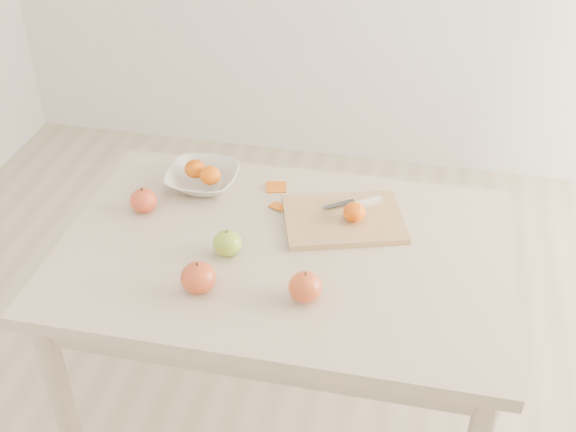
# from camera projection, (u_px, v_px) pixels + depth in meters

# --- Properties ---
(ground) EXTENTS (3.50, 3.50, 0.00)m
(ground) POSITION_uv_depth(u_px,v_px,m) (285.00, 428.00, 2.36)
(ground) COLOR #C6B293
(ground) RESTS_ON ground
(table) EXTENTS (1.20, 0.80, 0.75)m
(table) POSITION_uv_depth(u_px,v_px,m) (284.00, 276.00, 1.98)
(table) COLOR beige
(table) RESTS_ON ground
(cutting_board) EXTENTS (0.38, 0.33, 0.02)m
(cutting_board) POSITION_uv_depth(u_px,v_px,m) (344.00, 219.00, 2.01)
(cutting_board) COLOR tan
(cutting_board) RESTS_ON table
(board_tangerine) EXTENTS (0.06, 0.06, 0.05)m
(board_tangerine) POSITION_uv_depth(u_px,v_px,m) (355.00, 212.00, 1.97)
(board_tangerine) COLOR #DE4207
(board_tangerine) RESTS_ON cutting_board
(fruit_bowl) EXTENTS (0.21, 0.21, 0.05)m
(fruit_bowl) POSITION_uv_depth(u_px,v_px,m) (203.00, 179.00, 2.15)
(fruit_bowl) COLOR silver
(fruit_bowl) RESTS_ON table
(bowl_tangerine_near) EXTENTS (0.06, 0.06, 0.06)m
(bowl_tangerine_near) POSITION_uv_depth(u_px,v_px,m) (195.00, 169.00, 2.14)
(bowl_tangerine_near) COLOR #CC5C07
(bowl_tangerine_near) RESTS_ON fruit_bowl
(bowl_tangerine_far) EXTENTS (0.06, 0.06, 0.05)m
(bowl_tangerine_far) POSITION_uv_depth(u_px,v_px,m) (210.00, 175.00, 2.11)
(bowl_tangerine_far) COLOR #E05607
(bowl_tangerine_far) RESTS_ON fruit_bowl
(orange_peel_a) EXTENTS (0.07, 0.06, 0.01)m
(orange_peel_a) POSITION_uv_depth(u_px,v_px,m) (276.00, 188.00, 2.15)
(orange_peel_a) COLOR #C5580D
(orange_peel_a) RESTS_ON table
(orange_peel_b) EXTENTS (0.05, 0.05, 0.01)m
(orange_peel_b) POSITION_uv_depth(u_px,v_px,m) (278.00, 207.00, 2.07)
(orange_peel_b) COLOR orange
(orange_peel_b) RESTS_ON table
(paring_knife) EXTENTS (0.16, 0.09, 0.01)m
(paring_knife) POSITION_uv_depth(u_px,v_px,m) (364.00, 203.00, 2.05)
(paring_knife) COLOR white
(paring_knife) RESTS_ON cutting_board
(apple_green) EXTENTS (0.08, 0.08, 0.07)m
(apple_green) POSITION_uv_depth(u_px,v_px,m) (227.00, 243.00, 1.88)
(apple_green) COLOR olive
(apple_green) RESTS_ON table
(apple_red_c) EXTENTS (0.09, 0.09, 0.08)m
(apple_red_c) POSITION_uv_depth(u_px,v_px,m) (198.00, 278.00, 1.76)
(apple_red_c) COLOR maroon
(apple_red_c) RESTS_ON table
(apple_red_a) EXTENTS (0.08, 0.08, 0.07)m
(apple_red_a) POSITION_uv_depth(u_px,v_px,m) (144.00, 201.00, 2.04)
(apple_red_a) COLOR maroon
(apple_red_a) RESTS_ON table
(apple_red_e) EXTENTS (0.08, 0.08, 0.08)m
(apple_red_e) POSITION_uv_depth(u_px,v_px,m) (305.00, 287.00, 1.74)
(apple_red_e) COLOR maroon
(apple_red_e) RESTS_ON table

